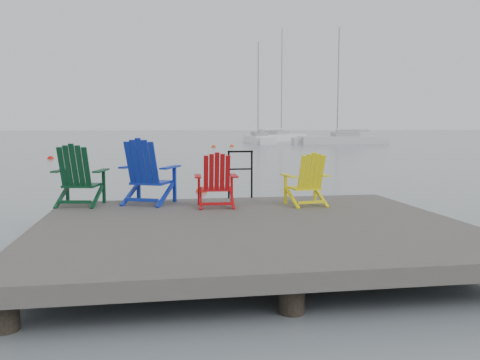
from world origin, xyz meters
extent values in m
plane|color=slate|center=(0.00, 0.00, 0.00)|extent=(400.00, 400.00, 0.00)
cube|color=#2E2B29|center=(0.00, 0.00, 0.40)|extent=(6.00, 5.00, 0.20)
cylinder|color=black|center=(0.00, -2.20, -0.30)|extent=(0.26, 0.26, 1.20)
cylinder|color=black|center=(-2.70, 2.20, -0.30)|extent=(0.26, 0.26, 1.20)
cylinder|color=black|center=(0.00, 2.20, -0.30)|extent=(0.26, 0.26, 1.20)
cylinder|color=black|center=(2.70, 2.20, -0.30)|extent=(0.26, 0.26, 1.20)
cylinder|color=black|center=(0.03, 2.45, 0.95)|extent=(0.04, 0.04, 0.90)
cylinder|color=black|center=(0.47, 2.45, 0.95)|extent=(0.04, 0.04, 0.90)
cylinder|color=black|center=(0.25, 2.45, 1.38)|extent=(0.48, 0.04, 0.04)
cylinder|color=black|center=(0.25, 2.45, 1.05)|extent=(0.44, 0.03, 0.03)
cube|color=#0A381E|center=(-2.60, 2.09, 0.84)|extent=(0.63, 0.58, 0.04)
cube|color=#0A381E|center=(-2.88, 2.36, 0.79)|extent=(0.06, 0.06, 0.58)
cube|color=#0A381E|center=(-2.24, 2.23, 0.79)|extent=(0.06, 0.06, 0.58)
cube|color=#0A381E|center=(-2.94, 2.14, 1.10)|extent=(0.24, 0.64, 0.03)
cube|color=#0A381E|center=(-2.25, 2.01, 1.10)|extent=(0.24, 0.64, 0.03)
cube|color=#0A381E|center=(-2.66, 1.76, 1.18)|extent=(0.55, 0.36, 0.71)
cube|color=#1029A9|center=(-1.41, 2.10, 0.86)|extent=(0.76, 0.73, 0.04)
cube|color=#1029A9|center=(-1.64, 2.45, 0.81)|extent=(0.07, 0.07, 0.63)
cube|color=#1029A9|center=(-1.00, 2.16, 0.81)|extent=(0.07, 0.07, 0.63)
cube|color=#1029A9|center=(-1.76, 2.23, 1.14)|extent=(0.40, 0.68, 0.03)
cube|color=#1029A9|center=(-1.07, 1.92, 1.14)|extent=(0.40, 0.68, 0.03)
cube|color=#1029A9|center=(-1.56, 1.77, 1.24)|extent=(0.62, 0.49, 0.77)
cube|color=#B60D10|center=(-0.32, 1.55, 0.79)|extent=(0.50, 0.45, 0.04)
cube|color=#B60D10|center=(-0.59, 1.74, 0.75)|extent=(0.05, 0.05, 0.51)
cube|color=#B60D10|center=(-0.03, 1.71, 0.75)|extent=(0.05, 0.05, 0.51)
cube|color=#B60D10|center=(-0.63, 1.55, 1.02)|extent=(0.14, 0.56, 0.02)
cube|color=#B60D10|center=(-0.01, 1.51, 1.02)|extent=(0.14, 0.56, 0.02)
cube|color=#B60D10|center=(-0.34, 1.26, 1.09)|extent=(0.46, 0.26, 0.62)
cube|color=#FDEF0E|center=(1.21, 1.46, 0.79)|extent=(0.52, 0.47, 0.04)
cube|color=#FDEF0E|center=(0.91, 1.60, 0.75)|extent=(0.05, 0.05, 0.50)
cube|color=#FDEF0E|center=(1.47, 1.67, 0.75)|extent=(0.05, 0.05, 0.50)
cube|color=#FDEF0E|center=(0.91, 1.41, 1.01)|extent=(0.17, 0.55, 0.02)
cube|color=#FDEF0E|center=(1.51, 1.48, 1.01)|extent=(0.17, 0.55, 0.02)
cube|color=#FDEF0E|center=(1.24, 1.17, 1.09)|extent=(0.46, 0.28, 0.61)
cube|color=white|center=(9.49, 46.24, 0.25)|extent=(2.08, 7.90, 1.10)
cube|color=#9E9EA3|center=(9.49, 45.84, 0.95)|extent=(1.45, 2.37, 0.55)
cylinder|color=gray|center=(9.49, 46.63, 5.73)|extent=(0.12, 0.12, 9.86)
cube|color=white|center=(13.83, 54.77, 0.25)|extent=(9.03, 9.39, 1.10)
cube|color=#9E9EA3|center=(13.48, 54.40, 0.95)|extent=(3.49, 3.55, 0.55)
cylinder|color=gray|center=(14.19, 55.15, 7.26)|extent=(0.12, 0.12, 12.93)
cube|color=silver|center=(17.21, 42.26, 0.25)|extent=(8.65, 2.40, 1.10)
cube|color=#9E9EA3|center=(17.64, 42.27, 0.95)|extent=(2.61, 1.61, 0.55)
cylinder|color=gray|center=(16.78, 42.25, 6.18)|extent=(0.12, 0.12, 10.76)
sphere|color=red|center=(-0.07, 7.23, 0.00)|extent=(0.32, 0.32, 0.32)
sphere|color=red|center=(-7.21, 22.97, 0.00)|extent=(0.35, 0.35, 0.35)
sphere|color=#F8450E|center=(5.36, 37.96, 0.00)|extent=(0.38, 0.38, 0.38)
sphere|color=red|center=(3.60, 36.82, 0.00)|extent=(0.40, 0.40, 0.40)
camera|label=1|loc=(-1.31, -6.95, 1.86)|focal=38.00mm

